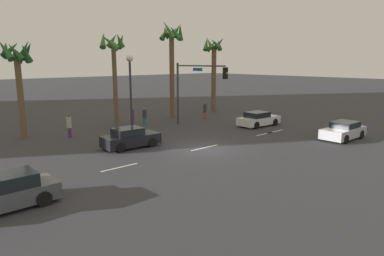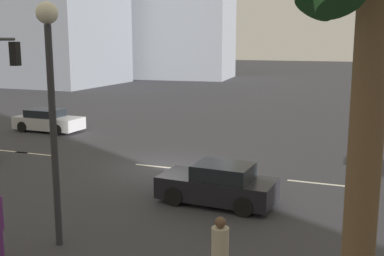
{
  "view_description": "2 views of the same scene",
  "coord_description": "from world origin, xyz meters",
  "views": [
    {
      "loc": [
        -15.69,
        -16.35,
        5.86
      ],
      "look_at": [
        -1.3,
        -0.27,
        1.62
      ],
      "focal_mm": 31.77,
      "sensor_mm": 36.0,
      "label": 1
    },
    {
      "loc": [
        -8.28,
        18.11,
        5.45
      ],
      "look_at": [
        -1.2,
        -0.35,
        1.76
      ],
      "focal_mm": 44.22,
      "sensor_mm": 36.0,
      "label": 2
    }
  ],
  "objects": [
    {
      "name": "lane_stripe_4",
      "position": [
        6.95,
        0.0,
        0.01
      ],
      "size": [
        2.11,
        0.14,
        0.01
      ],
      "primitive_type": "cube",
      "color": "silver",
      "rests_on": "ground_plane"
    },
    {
      "name": "lane_stripe_2",
      "position": [
        -6.53,
        0.0,
        0.01
      ],
      "size": [
        2.32,
        0.14,
        0.01
      ],
      "primitive_type": "cube",
      "color": "silver",
      "rests_on": "ground_plane"
    },
    {
      "name": "streetlamp",
      "position": [
        -0.61,
        8.18,
        4.46
      ],
      "size": [
        0.56,
        0.56,
        6.4
      ],
      "color": "#2D2D33",
      "rests_on": "ground_plane"
    },
    {
      "name": "lane_stripe_3",
      "position": [
        0.11,
        0.0,
        0.01
      ],
      "size": [
        2.46,
        0.14,
        0.01
      ],
      "primitive_type": "cube",
      "color": "silver",
      "rests_on": "ground_plane"
    },
    {
      "name": "palm_tree_0",
      "position": [
        -8.2,
        11.62,
        5.71
      ],
      "size": [
        2.8,
        2.59,
        7.57
      ],
      "color": "brown",
      "rests_on": "ground_plane"
    },
    {
      "name": "ground_plane",
      "position": [
        0.0,
        0.0,
        0.0
      ],
      "size": [
        220.0,
        220.0,
        0.0
      ],
      "primitive_type": "plane",
      "color": "#333338"
    },
    {
      "name": "lane_stripe_5",
      "position": [
        8.43,
        0.0,
        0.01
      ],
      "size": [
        2.29,
        0.14,
        0.01
      ],
      "primitive_type": "cube",
      "color": "silver",
      "rests_on": "ground_plane"
    },
    {
      "name": "car_3",
      "position": [
        -3.63,
        3.53,
        0.65
      ],
      "size": [
        4.01,
        2.0,
        1.39
      ],
      "color": "black",
      "rests_on": "ground_plane"
    },
    {
      "name": "building_3",
      "position": [
        20.37,
        -45.77,
        9.39
      ],
      "size": [
        19.86,
        11.79,
        18.79
      ],
      "primitive_type": "cube",
      "rotation": [
        0.0,
        0.0,
        0.1
      ],
      "color": "gray",
      "rests_on": "ground_plane"
    },
    {
      "name": "car_4",
      "position": [
        9.97,
        -5.1,
        0.63
      ],
      "size": [
        4.17,
        1.96,
        1.33
      ],
      "color": "#B7B7BC",
      "rests_on": "ground_plane"
    }
  ]
}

